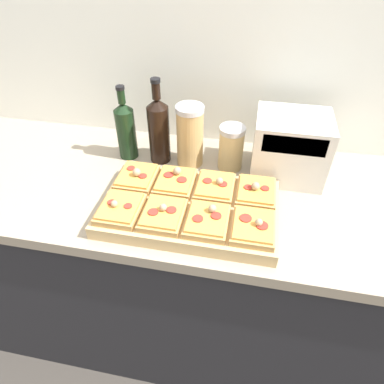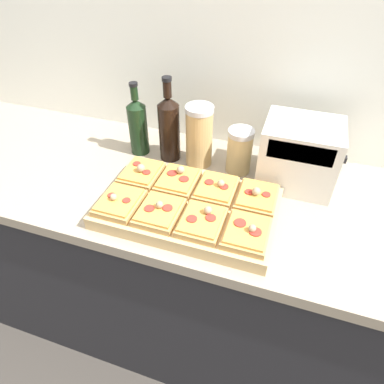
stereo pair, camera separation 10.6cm
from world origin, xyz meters
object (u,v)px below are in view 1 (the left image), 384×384
grain_jar_tall (190,136)px  toaster_oven (290,147)px  wine_bottle (159,129)px  grain_jar_short (231,148)px  cutting_board (190,208)px  olive_oil_bottle (126,129)px

grain_jar_tall → toaster_oven: size_ratio=0.85×
wine_bottle → grain_jar_short: bearing=0.0°
cutting_board → grain_jar_short: grain_jar_short is taller
grain_jar_tall → toaster_oven: (0.35, -0.00, -0.00)m
grain_jar_short → toaster_oven: toaster_oven is taller
toaster_oven → wine_bottle: bearing=179.9°
wine_bottle → grain_jar_short: 0.27m
wine_bottle → olive_oil_bottle: bearing=180.0°
grain_jar_tall → toaster_oven: 0.35m
toaster_oven → cutting_board: bearing=-137.0°
wine_bottle → toaster_oven: (0.46, -0.00, -0.02)m
cutting_board → olive_oil_bottle: size_ratio=1.93×
grain_jar_tall → grain_jar_short: (0.15, -0.00, -0.03)m
wine_bottle → grain_jar_tall: 0.12m
olive_oil_bottle → grain_jar_short: 0.39m
grain_jar_tall → cutting_board: bearing=-78.6°
olive_oil_bottle → wine_bottle: bearing=-0.0°
grain_jar_tall → grain_jar_short: 0.15m
grain_jar_tall → grain_jar_short: grain_jar_tall is taller
grain_jar_tall → grain_jar_short: size_ratio=1.38×
cutting_board → olive_oil_bottle: 0.41m
wine_bottle → toaster_oven: 0.46m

